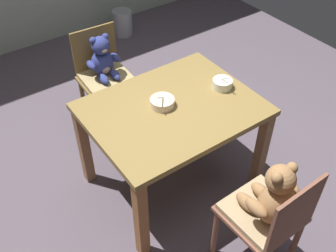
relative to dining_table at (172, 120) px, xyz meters
name	(u,v)px	position (x,y,z in m)	size (l,w,h in m)	color
ground_plane	(172,182)	(0.00, 0.00, -0.63)	(5.20, 5.20, 0.04)	#544A53
dining_table	(172,120)	(0.00, 0.00, 0.00)	(1.09, 0.85, 0.72)	olive
teddy_chair_near_front	(270,205)	(0.04, -0.85, -0.03)	(0.41, 0.41, 0.90)	brown
teddy_chair_far_center	(105,70)	(-0.05, 0.85, -0.06)	(0.42, 0.43, 0.85)	brown
porridge_bowl_cream_center	(162,102)	(-0.05, 0.05, 0.14)	(0.16, 0.16, 0.13)	beige
porridge_bowl_white_near_right	(222,83)	(0.40, -0.02, 0.14)	(0.13, 0.14, 0.13)	silver
metal_pail	(123,23)	(0.84, 2.15, -0.46)	(0.22, 0.22, 0.29)	#93969B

